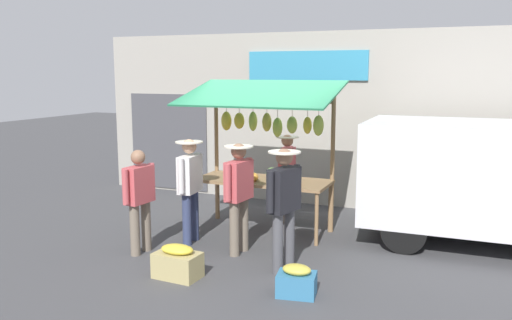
% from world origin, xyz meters
% --- Properties ---
extents(ground_plane, '(40.00, 40.00, 0.00)m').
position_xyz_m(ground_plane, '(0.00, 0.00, 0.00)').
color(ground_plane, '#424244').
extents(street_backdrop, '(9.00, 0.30, 3.40)m').
position_xyz_m(street_backdrop, '(0.06, -2.20, 1.70)').
color(street_backdrop, '#9E998E').
rests_on(street_backdrop, ground).
extents(market_stall, '(2.50, 1.46, 2.50)m').
position_xyz_m(market_stall, '(0.00, -0.06, 1.56)').
color(market_stall, olive).
rests_on(market_stall, ground).
extents(vendor_with_sunhat, '(0.40, 0.67, 1.55)m').
position_xyz_m(vendor_with_sunhat, '(-0.15, -0.75, 0.90)').
color(vendor_with_sunhat, '#726656').
rests_on(vendor_with_sunhat, ground).
extents(shopper_in_grey_tee, '(0.43, 0.68, 1.65)m').
position_xyz_m(shopper_in_grey_tee, '(-0.93, 1.56, 0.98)').
color(shopper_in_grey_tee, '#4C4C51').
rests_on(shopper_in_grey_tee, ground).
extents(shopper_with_ponytail, '(0.42, 0.69, 1.63)m').
position_xyz_m(shopper_with_ponytail, '(0.81, 1.00, 0.96)').
color(shopper_with_ponytail, navy).
rests_on(shopper_with_ponytail, ground).
extents(shopper_in_striped_shirt, '(0.42, 0.69, 1.63)m').
position_xyz_m(shopper_in_striped_shirt, '(-0.09, 1.16, 0.96)').
color(shopper_in_striped_shirt, '#726656').
rests_on(shopper_in_striped_shirt, ground).
extents(shopper_with_shopping_bag, '(0.26, 0.67, 1.53)m').
position_xyz_m(shopper_with_shopping_bag, '(1.24, 1.71, 0.87)').
color(shopper_with_shopping_bag, '#726656').
rests_on(shopper_with_shopping_bag, ground).
extents(parked_van, '(4.43, 1.92, 1.88)m').
position_xyz_m(parked_van, '(-3.64, -0.64, 1.12)').
color(parked_van, silver).
rests_on(parked_van, ground).
extents(produce_crate_near, '(0.61, 0.40, 0.44)m').
position_xyz_m(produce_crate_near, '(0.24, 2.33, 0.20)').
color(produce_crate_near, tan).
rests_on(produce_crate_near, ground).
extents(produce_crate_side, '(0.51, 0.41, 0.38)m').
position_xyz_m(produce_crate_side, '(-1.35, 2.26, 0.17)').
color(produce_crate_side, teal).
rests_on(produce_crate_side, ground).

